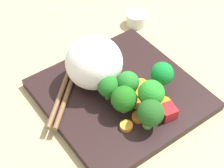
{
  "coord_description": "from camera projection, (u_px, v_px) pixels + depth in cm",
  "views": [
    {
      "loc": [
        33.51,
        -25.68,
        48.3
      ],
      "look_at": [
        -0.76,
        -1.24,
        3.63
      ],
      "focal_mm": 57.68,
      "sensor_mm": 36.0,
      "label": 1
    }
  ],
  "objects": [
    {
      "name": "carrot_slice_3",
      "position": [
        139.0,
        117.0,
        0.59
      ],
      "size": [
        3.22,
        3.22,
        0.63
      ],
      "primitive_type": "cylinder",
      "rotation": [
        0.0,
        0.0,
        4.25
      ],
      "color": "orange",
      "rests_on": "square_plate"
    },
    {
      "name": "chopstick_pair",
      "position": [
        68.0,
        83.0,
        0.64
      ],
      "size": [
        15.67,
        15.9,
        0.85
      ],
      "rotation": [
        0.0,
        0.0,
        5.49
      ],
      "color": "brown",
      "rests_on": "square_plate"
    },
    {
      "name": "carrot_slice_5",
      "position": [
        126.0,
        126.0,
        0.57
      ],
      "size": [
        2.91,
        2.91,
        0.69
      ],
      "primitive_type": "cylinder",
      "rotation": [
        0.0,
        0.0,
        2.18
      ],
      "color": "orange",
      "rests_on": "square_plate"
    },
    {
      "name": "carrot_slice_0",
      "position": [
        139.0,
        104.0,
        0.61
      ],
      "size": [
        3.06,
        3.06,
        0.48
      ],
      "primitive_type": "cylinder",
      "rotation": [
        0.0,
        0.0,
        0.45
      ],
      "color": "orange",
      "rests_on": "square_plate"
    },
    {
      "name": "broccoli_floret_1",
      "position": [
        129.0,
        83.0,
        0.59
      ],
      "size": [
        3.77,
        3.77,
        5.91
      ],
      "color": "#63A139",
      "rests_on": "square_plate"
    },
    {
      "name": "broccoli_floret_4",
      "position": [
        124.0,
        99.0,
        0.57
      ],
      "size": [
        4.3,
        4.3,
        5.56
      ],
      "color": "#81BF60",
      "rests_on": "square_plate"
    },
    {
      "name": "chicken_piece_1",
      "position": [
        125.0,
        82.0,
        0.63
      ],
      "size": [
        3.09,
        3.43,
        2.05
      ],
      "primitive_type": "ellipsoid",
      "rotation": [
        0.0,
        0.0,
        4.23
      ],
      "color": "tan",
      "rests_on": "square_plate"
    },
    {
      "name": "square_plate",
      "position": [
        120.0,
        95.0,
        0.63
      ],
      "size": [
        25.76,
        25.76,
        1.63
      ],
      "primitive_type": "cube",
      "rotation": [
        0.0,
        0.0,
        0.01
      ],
      "color": "black",
      "rests_on": "ground_plane"
    },
    {
      "name": "sauce_cup",
      "position": [
        137.0,
        19.0,
        0.78
      ],
      "size": [
        4.43,
        4.43,
        2.69
      ],
      "primitive_type": "cylinder",
      "color": "silver",
      "rests_on": "ground_plane"
    },
    {
      "name": "carrot_slice_1",
      "position": [
        141.0,
        84.0,
        0.64
      ],
      "size": [
        3.22,
        3.22,
        0.76
      ],
      "primitive_type": "cylinder",
      "rotation": [
        0.0,
        0.0,
        4.26
      ],
      "color": "orange",
      "rests_on": "square_plate"
    },
    {
      "name": "broccoli_floret_3",
      "position": [
        151.0,
        94.0,
        0.57
      ],
      "size": [
        4.31,
        4.31,
        6.56
      ],
      "color": "#7AB35F",
      "rests_on": "square_plate"
    },
    {
      "name": "ground_plane",
      "position": [
        120.0,
        101.0,
        0.65
      ],
      "size": [
        110.0,
        110.0,
        2.0
      ],
      "primitive_type": "cube",
      "color": "tan"
    },
    {
      "name": "broccoli_floret_5",
      "position": [
        162.0,
        75.0,
        0.61
      ],
      "size": [
        4.0,
        4.0,
        5.94
      ],
      "color": "#6B9F4F",
      "rests_on": "square_plate"
    },
    {
      "name": "rice_mound",
      "position": [
        94.0,
        62.0,
        0.61
      ],
      "size": [
        10.88,
        10.94,
        9.14
      ],
      "primitive_type": "ellipsoid",
      "rotation": [
        0.0,
        0.0,
        3.03
      ],
      "color": "white",
      "rests_on": "square_plate"
    },
    {
      "name": "broccoli_floret_2",
      "position": [
        150.0,
        113.0,
        0.56
      ],
      "size": [
        4.35,
        4.35,
        5.57
      ],
      "color": "#64AB45",
      "rests_on": "square_plate"
    },
    {
      "name": "broccoli_floret_0",
      "position": [
        108.0,
        87.0,
        0.59
      ],
      "size": [
        3.71,
        3.71,
        5.48
      ],
      "color": "#579741",
      "rests_on": "square_plate"
    },
    {
      "name": "carrot_slice_4",
      "position": [
        144.0,
        94.0,
        0.62
      ],
      "size": [
        4.08,
        4.08,
        0.76
      ],
      "primitive_type": "cylinder",
      "rotation": [
        0.0,
        0.0,
        5.7
      ],
      "color": "orange",
      "rests_on": "square_plate"
    },
    {
      "name": "pepper_chunk_0",
      "position": [
        168.0,
        112.0,
        0.58
      ],
      "size": [
        2.98,
        2.88,
        2.03
      ],
      "primitive_type": "cube",
      "rotation": [
        0.0,
        0.0,
        2.95
      ],
      "color": "red",
      "rests_on": "square_plate"
    },
    {
      "name": "carrot_slice_2",
      "position": [
        164.0,
        103.0,
        0.61
      ],
      "size": [
        3.28,
        3.28,
        0.59
      ],
      "primitive_type": "cylinder",
      "rotation": [
        0.0,
        0.0,
        1.31
      ],
      "color": "orange",
      "rests_on": "square_plate"
    }
  ]
}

